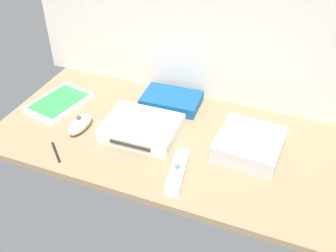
{
  "coord_description": "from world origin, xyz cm",
  "views": [
    {
      "loc": [
        32.45,
        -82.35,
        71.7
      ],
      "look_at": [
        0.0,
        0.0,
        4.0
      ],
      "focal_mm": 42.44,
      "sensor_mm": 36.0,
      "label": 1
    }
  ],
  "objects_px": {
    "game_console": "(142,128)",
    "game_case": "(59,103)",
    "remote_wand": "(178,172)",
    "stylus_pen": "(56,152)",
    "network_router": "(171,100)",
    "remote_nunchuk": "(80,124)",
    "mini_computer": "(249,144)"
  },
  "relations": [
    {
      "from": "mini_computer",
      "to": "remote_nunchuk",
      "type": "bearing_deg",
      "value": -170.07
    },
    {
      "from": "mini_computer",
      "to": "game_case",
      "type": "bearing_deg",
      "value": 179.59
    },
    {
      "from": "game_console",
      "to": "mini_computer",
      "type": "relative_size",
      "value": 1.19
    },
    {
      "from": "remote_wand",
      "to": "remote_nunchuk",
      "type": "relative_size",
      "value": 1.48
    },
    {
      "from": "mini_computer",
      "to": "game_case",
      "type": "height_order",
      "value": "mini_computer"
    },
    {
      "from": "game_console",
      "to": "game_case",
      "type": "relative_size",
      "value": 1.0
    },
    {
      "from": "remote_nunchuk",
      "to": "mini_computer",
      "type": "bearing_deg",
      "value": 13.69
    },
    {
      "from": "network_router",
      "to": "remote_wand",
      "type": "bearing_deg",
      "value": -68.82
    },
    {
      "from": "remote_nunchuk",
      "to": "remote_wand",
      "type": "bearing_deg",
      "value": -9.01
    },
    {
      "from": "mini_computer",
      "to": "stylus_pen",
      "type": "height_order",
      "value": "mini_computer"
    },
    {
      "from": "network_router",
      "to": "remote_wand",
      "type": "distance_m",
      "value": 0.32
    },
    {
      "from": "game_console",
      "to": "mini_computer",
      "type": "height_order",
      "value": "mini_computer"
    },
    {
      "from": "game_console",
      "to": "network_router",
      "type": "bearing_deg",
      "value": 80.75
    },
    {
      "from": "mini_computer",
      "to": "remote_nunchuk",
      "type": "distance_m",
      "value": 0.49
    },
    {
      "from": "game_console",
      "to": "network_router",
      "type": "distance_m",
      "value": 0.17
    },
    {
      "from": "game_console",
      "to": "game_case",
      "type": "bearing_deg",
      "value": 171.33
    },
    {
      "from": "game_console",
      "to": "game_case",
      "type": "xyz_separation_m",
      "value": [
        -0.31,
        0.04,
        -0.01
      ]
    },
    {
      "from": "mini_computer",
      "to": "remote_nunchuk",
      "type": "height_order",
      "value": "mini_computer"
    },
    {
      "from": "game_console",
      "to": "remote_wand",
      "type": "relative_size",
      "value": 1.41
    },
    {
      "from": "remote_wand",
      "to": "stylus_pen",
      "type": "bearing_deg",
      "value": 177.31
    },
    {
      "from": "stylus_pen",
      "to": "game_console",
      "type": "bearing_deg",
      "value": 40.82
    },
    {
      "from": "game_console",
      "to": "network_router",
      "type": "height_order",
      "value": "game_console"
    },
    {
      "from": "remote_nunchuk",
      "to": "network_router",
      "type": "bearing_deg",
      "value": 51.37
    },
    {
      "from": "game_case",
      "to": "remote_nunchuk",
      "type": "height_order",
      "value": "remote_nunchuk"
    },
    {
      "from": "game_case",
      "to": "remote_wand",
      "type": "relative_size",
      "value": 1.41
    },
    {
      "from": "game_case",
      "to": "remote_wand",
      "type": "distance_m",
      "value": 0.49
    },
    {
      "from": "network_router",
      "to": "stylus_pen",
      "type": "height_order",
      "value": "network_router"
    },
    {
      "from": "game_console",
      "to": "stylus_pen",
      "type": "bearing_deg",
      "value": -140.37
    },
    {
      "from": "game_case",
      "to": "stylus_pen",
      "type": "xyz_separation_m",
      "value": [
        0.12,
        -0.2,
        -0.0
      ]
    },
    {
      "from": "remote_nunchuk",
      "to": "stylus_pen",
      "type": "height_order",
      "value": "remote_nunchuk"
    },
    {
      "from": "game_console",
      "to": "remote_nunchuk",
      "type": "bearing_deg",
      "value": -166.06
    },
    {
      "from": "remote_wand",
      "to": "stylus_pen",
      "type": "relative_size",
      "value": 1.69
    }
  ]
}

